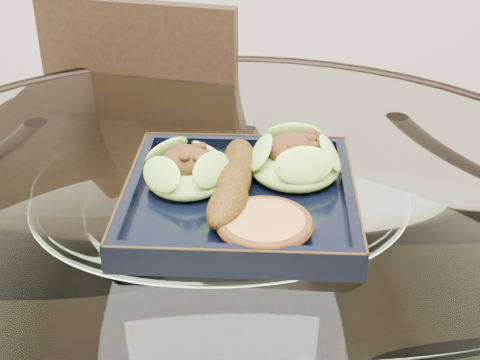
{
  "coord_description": "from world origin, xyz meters",
  "views": [
    {
      "loc": [
        -0.0,
        -0.67,
        1.18
      ],
      "look_at": [
        0.02,
        0.01,
        0.8
      ],
      "focal_mm": 50.0,
      "sensor_mm": 36.0,
      "label": 1
    }
  ],
  "objects": [
    {
      "name": "dining_table",
      "position": [
        -0.0,
        -0.0,
        0.6
      ],
      "size": [
        1.13,
        1.13,
        0.77
      ],
      "color": "white",
      "rests_on": "ground"
    },
    {
      "name": "navy_plate",
      "position": [
        0.02,
        0.01,
        0.77
      ],
      "size": [
        0.29,
        0.29,
        0.02
      ],
      "primitive_type": "cube",
      "rotation": [
        0.0,
        0.0,
        -0.09
      ],
      "color": "black",
      "rests_on": "dining_table"
    },
    {
      "name": "roasted_plantain",
      "position": [
        0.02,
        0.01,
        0.8
      ],
      "size": [
        0.07,
        0.2,
        0.04
      ],
      "primitive_type": "ellipsoid",
      "rotation": [
        0.0,
        0.0,
        1.4
      ],
      "color": "#5D3709",
      "rests_on": "navy_plate"
    },
    {
      "name": "lettuce_wrap_right",
      "position": [
        0.09,
        0.05,
        0.8
      ],
      "size": [
        0.15,
        0.15,
        0.04
      ],
      "primitive_type": "ellipsoid",
      "rotation": [
        0.0,
        0.0,
        -0.41
      ],
      "color": "#6DAA31",
      "rests_on": "navy_plate"
    },
    {
      "name": "dining_chair",
      "position": [
        -0.17,
        0.38,
        0.5
      ],
      "size": [
        0.48,
        0.48,
        0.89
      ],
      "rotation": [
        0.0,
        0.0,
        -0.3
      ],
      "color": "black",
      "rests_on": "ground"
    },
    {
      "name": "crumb_patty",
      "position": [
        0.05,
        -0.07,
        0.79
      ],
      "size": [
        0.11,
        0.11,
        0.02
      ],
      "primitive_type": "cylinder",
      "rotation": [
        0.0,
        0.0,
        0.24
      ],
      "color": "#AC7539",
      "rests_on": "navy_plate"
    },
    {
      "name": "lettuce_wrap_left",
      "position": [
        -0.04,
        0.03,
        0.8
      ],
      "size": [
        0.13,
        0.13,
        0.04
      ],
      "primitive_type": "ellipsoid",
      "rotation": [
        0.0,
        0.0,
        0.37
      ],
      "color": "#64AF32",
      "rests_on": "navy_plate"
    }
  ]
}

